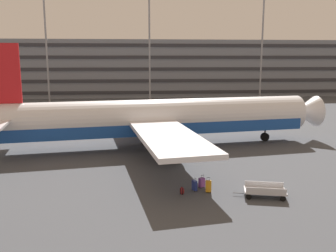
{
  "coord_description": "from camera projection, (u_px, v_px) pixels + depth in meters",
  "views": [
    {
      "loc": [
        -3.5,
        -36.05,
        8.71
      ],
      "look_at": [
        -0.84,
        -5.45,
        3.0
      ],
      "focal_mm": 38.68,
      "sensor_mm": 36.0,
      "label": 1
    }
  ],
  "objects": [
    {
      "name": "ground_plane",
      "position": [
        172.0,
        145.0,
        37.2
      ],
      "size": [
        600.0,
        600.0,
        0.0
      ],
      "primitive_type": "plane",
      "color": "#424449"
    },
    {
      "name": "airliner",
      "position": [
        155.0,
        119.0,
        35.65
      ],
      "size": [
        36.3,
        29.5,
        10.07
      ],
      "color": "silver",
      "rests_on": "ground_plane"
    },
    {
      "name": "suitcase_purple",
      "position": [
        208.0,
        186.0,
        23.89
      ],
      "size": [
        0.37,
        0.26,
        1.01
      ],
      "color": "orange",
      "rests_on": "ground_plane"
    },
    {
      "name": "suitcase_teal",
      "position": [
        202.0,
        182.0,
        24.8
      ],
      "size": [
        0.47,
        0.41,
        0.91
      ],
      "color": "#72388C",
      "rests_on": "ground_plane"
    },
    {
      "name": "light_mast_center_left",
      "position": [
        149.0,
        31.0,
        72.89
      ],
      "size": [
        1.8,
        0.5,
        24.92
      ],
      "color": "gray",
      "rests_on": "ground_plane"
    },
    {
      "name": "baggage_cart",
      "position": [
        265.0,
        191.0,
        23.08
      ],
      "size": [
        3.37,
        1.87,
        0.82
      ],
      "color": "#B7B7BC",
      "rests_on": "ground_plane"
    },
    {
      "name": "light_mast_center_right",
      "position": [
        263.0,
        32.0,
        74.9
      ],
      "size": [
        1.8,
        0.5,
        24.81
      ],
      "color": "gray",
      "rests_on": "ground_plane"
    },
    {
      "name": "backpack_scuffed",
      "position": [
        182.0,
        191.0,
        23.54
      ],
      "size": [
        0.37,
        0.34,
        0.56
      ],
      "color": "maroon",
      "rests_on": "ground_plane"
    },
    {
      "name": "terminal_structure",
      "position": [
        151.0,
        68.0,
        88.05
      ],
      "size": [
        155.27,
        15.29,
        12.97
      ],
      "color": "slate",
      "rests_on": "ground_plane"
    },
    {
      "name": "suitcase_laid_flat",
      "position": [
        195.0,
        185.0,
        24.18
      ],
      "size": [
        0.34,
        0.45,
        0.86
      ],
      "color": "navy",
      "rests_on": "ground_plane"
    },
    {
      "name": "light_mast_left",
      "position": [
        46.0,
        35.0,
        71.31
      ],
      "size": [
        1.8,
        0.5,
        23.16
      ],
      "color": "gray",
      "rests_on": "ground_plane"
    }
  ]
}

